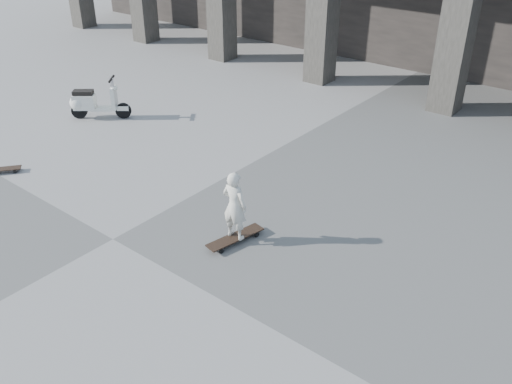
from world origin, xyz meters
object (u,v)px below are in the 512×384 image
Objects in this scene: scooter at (90,102)px; skateboard_spare at (1,170)px; child at (235,206)px; longboard at (235,238)px.

skateboard_spare is at bearing -110.21° from scooter.
child reaches higher than scooter.
scooter is (-5.90, 1.73, -0.26)m from child.
scooter reaches higher than skateboard_spare.
longboard is at bearing -40.08° from skateboard_spare.
child is at bearing -55.86° from scooter.
longboard is 0.91× the size of child.
skateboard_spare is 2.96m from scooter.
longboard reaches higher than skateboard_spare.
child is at bearing -14.71° from longboard.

